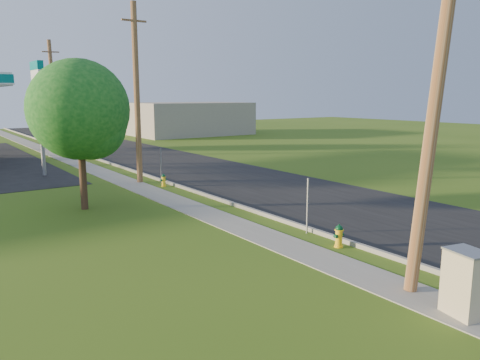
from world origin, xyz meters
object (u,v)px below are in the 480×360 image
utility_pole_mid (137,94)px  hydrant_near (339,236)px  utility_pole_near (436,97)px  tree_verge (82,114)px  hydrant_far (89,155)px  utility_pole_far (54,96)px  utility_cabinet (466,284)px  price_pylon (38,86)px  hydrant_mid (164,180)px

utility_pole_mid → hydrant_near: size_ratio=12.68×
utility_pole_near → tree_verge: utility_pole_near is taller
hydrant_far → tree_verge: bearing=-107.8°
utility_pole_far → utility_cabinet: bearing=-91.1°
utility_pole_far → hydrant_far: (0.75, -6.51, -4.48)m
utility_pole_mid → utility_pole_far: 18.00m
utility_pole_far → price_pylon: utility_pole_far is taller
utility_pole_near → utility_cabinet: (-0.71, -1.50, -4.04)m
price_pylon → hydrant_near: (4.52, -20.04, -5.06)m
price_pylon → utility_cabinet: bearing=-82.7°
utility_pole_mid → tree_verge: bearing=-133.6°
utility_pole_mid → price_pylon: utility_pole_mid is taller
tree_verge → utility_pole_mid: bearing=46.4°
utility_pole_far → hydrant_far: bearing=-83.4°
utility_cabinet → hydrant_far: bearing=87.3°
price_pylon → hydrant_mid: price_pylon is taller
utility_pole_mid → hydrant_far: bearing=86.3°
utility_pole_near → hydrant_far: 29.83m
utility_pole_far → hydrant_near: utility_pole_far is taller
hydrant_far → utility_cabinet: (-1.46, -30.99, 0.44)m
utility_pole_near → hydrant_far: bearing=88.5°
utility_pole_far → hydrant_mid: bearing=-88.4°
utility_pole_mid → tree_verge: size_ratio=1.54×
hydrant_far → utility_cabinet: 31.03m
utility_pole_near → hydrant_far: utility_pole_near is taller
utility_pole_near → utility_pole_mid: utility_pole_mid is taller
tree_verge → hydrant_mid: 6.82m
utility_pole_mid → hydrant_near: utility_pole_mid is taller
hydrant_far → utility_pole_far: bearing=96.6°
price_pylon → hydrant_mid: 10.02m
hydrant_near → hydrant_mid: (-0.07, 12.65, -0.03)m
price_pylon → utility_cabinet: price_pylon is taller
utility_pole_far → hydrant_far: utility_pole_far is taller
hydrant_mid → price_pylon: bearing=121.0°
tree_verge → utility_cabinet: 15.68m
price_pylon → tree_verge: 10.25m
price_pylon → tree_verge: size_ratio=1.07×
price_pylon → utility_pole_far: bearing=72.7°
utility_pole_near → utility_pole_mid: bearing=90.0°
utility_pole_far → price_pylon: size_ratio=1.39×
utility_pole_near → hydrant_near: utility_pole_near is taller
utility_pole_far → hydrant_mid: size_ratio=13.50×
hydrant_mid → utility_pole_mid: bearing=106.2°
utility_pole_far → utility_cabinet: (-0.71, -37.50, -4.04)m
utility_pole_near → hydrant_mid: 16.72m
price_pylon → hydrant_near: size_ratio=8.86×
utility_pole_far → utility_cabinet: size_ratio=6.24×
hydrant_mid → utility_pole_near: bearing=-92.0°
tree_verge → utility_cabinet: (3.72, -14.86, -3.34)m
utility_pole_far → utility_pole_mid: bearing=-90.0°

